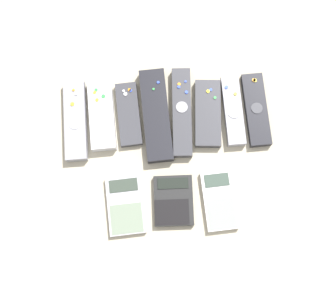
{
  "coord_description": "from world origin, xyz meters",
  "views": [
    {
      "loc": [
        -0.01,
        -0.2,
        1.05
      ],
      "look_at": [
        0.0,
        0.04,
        0.01
      ],
      "focal_mm": 50.0,
      "sensor_mm": 36.0,
      "label": 1
    }
  ],
  "objects_px": {
    "remote_7": "(256,110)",
    "calculator_0": "(126,205)",
    "remote_2": "(129,114)",
    "calculator_1": "(174,201)",
    "remote_0": "(75,120)",
    "remote_5": "(208,114)",
    "remote_3": "(156,115)",
    "remote_1": "(102,115)",
    "remote_4": "(182,112)",
    "calculator_2": "(219,200)",
    "remote_6": "(233,111)"
  },
  "relations": [
    {
      "from": "remote_6",
      "to": "remote_0",
      "type": "bearing_deg",
      "value": 178.93
    },
    {
      "from": "remote_7",
      "to": "remote_2",
      "type": "bearing_deg",
      "value": 176.76
    },
    {
      "from": "remote_4",
      "to": "calculator_0",
      "type": "relative_size",
      "value": 1.58
    },
    {
      "from": "remote_1",
      "to": "calculator_1",
      "type": "distance_m",
      "value": 0.26
    },
    {
      "from": "remote_7",
      "to": "calculator_0",
      "type": "relative_size",
      "value": 1.3
    },
    {
      "from": "remote_0",
      "to": "remote_6",
      "type": "height_order",
      "value": "remote_0"
    },
    {
      "from": "remote_0",
      "to": "calculator_1",
      "type": "relative_size",
      "value": 1.68
    },
    {
      "from": "remote_1",
      "to": "remote_3",
      "type": "xyz_separation_m",
      "value": [
        0.13,
        -0.01,
        -0.0
      ]
    },
    {
      "from": "remote_5",
      "to": "calculator_0",
      "type": "height_order",
      "value": "remote_5"
    },
    {
      "from": "remote_7",
      "to": "calculator_0",
      "type": "height_order",
      "value": "remote_7"
    },
    {
      "from": "remote_0",
      "to": "remote_1",
      "type": "height_order",
      "value": "remote_1"
    },
    {
      "from": "calculator_0",
      "to": "remote_0",
      "type": "bearing_deg",
      "value": 114.64
    },
    {
      "from": "remote_0",
      "to": "remote_7",
      "type": "bearing_deg",
      "value": -0.81
    },
    {
      "from": "remote_1",
      "to": "remote_4",
      "type": "relative_size",
      "value": 0.8
    },
    {
      "from": "calculator_1",
      "to": "calculator_2",
      "type": "xyz_separation_m",
      "value": [
        0.1,
        -0.01,
        -0.0
      ]
    },
    {
      "from": "remote_1",
      "to": "remote_6",
      "type": "bearing_deg",
      "value": -3.89
    },
    {
      "from": "remote_0",
      "to": "calculator_0",
      "type": "relative_size",
      "value": 1.42
    },
    {
      "from": "remote_2",
      "to": "calculator_0",
      "type": "bearing_deg",
      "value": -97.56
    },
    {
      "from": "remote_5",
      "to": "remote_7",
      "type": "distance_m",
      "value": 0.11
    },
    {
      "from": "calculator_1",
      "to": "remote_6",
      "type": "bearing_deg",
      "value": 54.24
    },
    {
      "from": "calculator_0",
      "to": "remote_3",
      "type": "bearing_deg",
      "value": 65.39
    },
    {
      "from": "calculator_1",
      "to": "remote_0",
      "type": "bearing_deg",
      "value": 138.58
    },
    {
      "from": "remote_3",
      "to": "remote_6",
      "type": "distance_m",
      "value": 0.18
    },
    {
      "from": "remote_0",
      "to": "remote_5",
      "type": "height_order",
      "value": "remote_0"
    },
    {
      "from": "calculator_1",
      "to": "calculator_2",
      "type": "bearing_deg",
      "value": -1.82
    },
    {
      "from": "remote_6",
      "to": "remote_5",
      "type": "bearing_deg",
      "value": -178.69
    },
    {
      "from": "remote_5",
      "to": "remote_7",
      "type": "relative_size",
      "value": 0.93
    },
    {
      "from": "remote_6",
      "to": "remote_1",
      "type": "bearing_deg",
      "value": 177.16
    },
    {
      "from": "remote_7",
      "to": "remote_3",
      "type": "bearing_deg",
      "value": 178.33
    },
    {
      "from": "remote_2",
      "to": "calculator_1",
      "type": "relative_size",
      "value": 1.35
    },
    {
      "from": "remote_0",
      "to": "remote_5",
      "type": "xyz_separation_m",
      "value": [
        0.31,
        -0.0,
        -0.0
      ]
    },
    {
      "from": "calculator_2",
      "to": "calculator_1",
      "type": "bearing_deg",
      "value": 173.35
    },
    {
      "from": "remote_5",
      "to": "remote_6",
      "type": "relative_size",
      "value": 0.98
    },
    {
      "from": "remote_4",
      "to": "calculator_2",
      "type": "distance_m",
      "value": 0.22
    },
    {
      "from": "remote_0",
      "to": "calculator_1",
      "type": "height_order",
      "value": "remote_0"
    },
    {
      "from": "remote_1",
      "to": "remote_7",
      "type": "bearing_deg",
      "value": -3.67
    },
    {
      "from": "remote_6",
      "to": "remote_7",
      "type": "xyz_separation_m",
      "value": [
        0.05,
        0.0,
        -0.0
      ]
    },
    {
      "from": "remote_3",
      "to": "calculator_1",
      "type": "height_order",
      "value": "remote_3"
    },
    {
      "from": "remote_6",
      "to": "calculator_0",
      "type": "xyz_separation_m",
      "value": [
        -0.26,
        -0.2,
        -0.0
      ]
    },
    {
      "from": "remote_0",
      "to": "remote_3",
      "type": "bearing_deg",
      "value": -0.83
    },
    {
      "from": "remote_1",
      "to": "calculator_0",
      "type": "bearing_deg",
      "value": -80.02
    },
    {
      "from": "remote_4",
      "to": "calculator_1",
      "type": "bearing_deg",
      "value": -96.44
    },
    {
      "from": "remote_2",
      "to": "remote_7",
      "type": "bearing_deg",
      "value": -4.75
    },
    {
      "from": "remote_7",
      "to": "calculator_2",
      "type": "bearing_deg",
      "value": -118.53
    },
    {
      "from": "calculator_0",
      "to": "remote_7",
      "type": "bearing_deg",
      "value": 29.73
    },
    {
      "from": "calculator_2",
      "to": "remote_5",
      "type": "bearing_deg",
      "value": 89.25
    },
    {
      "from": "remote_2",
      "to": "calculator_1",
      "type": "bearing_deg",
      "value": -69.46
    },
    {
      "from": "remote_0",
      "to": "remote_3",
      "type": "xyz_separation_m",
      "value": [
        0.19,
        0.0,
        0.0
      ]
    },
    {
      "from": "remote_0",
      "to": "calculator_2",
      "type": "height_order",
      "value": "remote_0"
    },
    {
      "from": "remote_6",
      "to": "calculator_1",
      "type": "bearing_deg",
      "value": -128.35
    }
  ]
}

